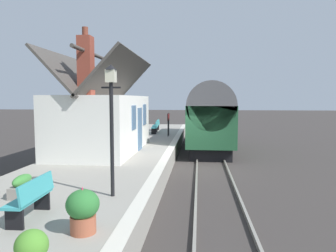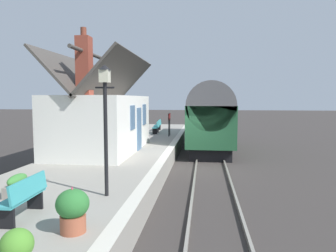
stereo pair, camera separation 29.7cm
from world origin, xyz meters
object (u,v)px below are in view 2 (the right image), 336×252
train (210,117)px  bench_near_building (157,127)px  planter_bench_left (73,209)px  station_sign_board (169,119)px  bench_by_lamp (24,196)px  planter_bench_right (17,251)px  planter_edge_far (17,185)px  station_building (103,120)px  bench_platform_end (158,125)px  lamp_post_platform (105,104)px

train → bench_near_building: train is taller
planter_bench_left → station_sign_board: size_ratio=0.58×
station_sign_board → bench_near_building: bearing=35.4°
bench_by_lamp → planter_bench_right: bench_by_lamp is taller
planter_edge_far → train: bearing=-22.2°
bench_by_lamp → planter_bench_right: size_ratio=2.03×
station_sign_board → station_building: bearing=158.3°
bench_near_building → bench_platform_end: same height
station_building → station_sign_board: bearing=-21.7°
bench_near_building → train: bearing=-120.5°
planter_bench_right → station_sign_board: (17.16, -0.27, 0.82)m
bench_platform_end → planter_edge_far: size_ratio=1.58×
bench_by_lamp → station_building: bearing=7.4°
lamp_post_platform → bench_near_building: bearing=3.7°
bench_platform_end → planter_bench_right: bearing=-177.2°
planter_bench_right → planter_edge_far: bearing=32.3°
station_building → bench_near_building: bearing=-10.1°
bench_by_lamp → planter_edge_far: bench_by_lamp is taller
bench_near_building → lamp_post_platform: size_ratio=0.42×
planter_edge_far → planter_bench_left: bearing=-130.3°
train → station_building: (-5.75, 5.28, 0.12)m
train → planter_edge_far: bearing=157.8°
bench_near_building → lamp_post_platform: 15.13m
train → lamp_post_platform: 13.07m
train → planter_edge_far: size_ratio=9.88×
train → planter_bench_right: 16.78m
bench_by_lamp → bench_platform_end: size_ratio=1.00×
station_building → bench_platform_end: (9.96, -1.26, -1.04)m
station_building → bench_near_building: 8.21m
planter_bench_right → station_sign_board: bearing=-0.9°
station_sign_board → bench_by_lamp: bearing=174.6°
train → station_building: size_ratio=1.21×
bench_near_building → bench_platform_end: bearing=4.7°
bench_near_building → bench_by_lamp: same height
train → lamp_post_platform: size_ratio=2.58×
station_building → planter_edge_far: 7.27m
planter_bench_left → planter_bench_right: (-1.51, 0.18, -0.09)m
station_building → planter_bench_left: 9.61m
station_building → lamp_post_platform: size_ratio=2.13×
planter_bench_right → train: bearing=-10.3°
bench_near_building → planter_bench_left: bearing=-176.5°
station_building → planter_edge_far: size_ratio=8.15×
train → bench_platform_end: 5.89m
planter_bench_left → station_sign_board: bearing=-0.3°
station_building → planter_bench_right: size_ratio=10.47×
planter_edge_far → bench_platform_end: bearing=-4.1°
lamp_post_platform → station_sign_board: bearing=-0.7°
station_building → bench_platform_end: 10.09m
train → bench_platform_end: train is taller
train → planter_bench_right: train is taller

